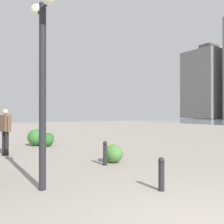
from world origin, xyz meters
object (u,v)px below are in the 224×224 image
lamppost (43,61)px  bollard_mid (105,153)px  pedestrian (5,128)px  bollard_near (161,173)px

lamppost → bollard_mid: 3.41m
lamppost → bollard_mid: size_ratio=5.41×
pedestrian → bollard_mid: size_ratio=2.37×
bollard_near → pedestrian: bearing=16.4°
pedestrian → bollard_mid: 4.17m
lamppost → bollard_mid: (1.20, -2.27, -2.23)m
pedestrian → bollard_near: (-6.13, -1.81, -0.64)m
lamppost → bollard_near: lamppost is taller
pedestrian → bollard_near: size_ratio=2.55×
bollard_near → bollard_mid: bollard_mid is taller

